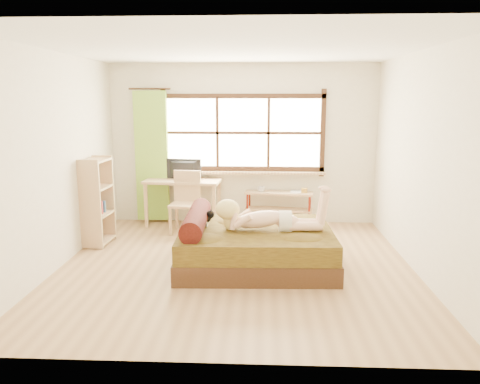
{
  "coord_description": "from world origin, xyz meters",
  "views": [
    {
      "loc": [
        0.32,
        -5.71,
        2.13
      ],
      "look_at": [
        0.05,
        0.2,
        0.94
      ],
      "focal_mm": 35.0,
      "sensor_mm": 36.0,
      "label": 1
    }
  ],
  "objects_px": {
    "woman": "(268,207)",
    "desk": "(183,186)",
    "kitten": "(201,217)",
    "pipe_shelf": "(279,201)",
    "bed": "(252,245)",
    "bookshelf": "(97,201)",
    "chair": "(186,198)"
  },
  "relations": [
    {
      "from": "woman",
      "to": "desk",
      "type": "relative_size",
      "value": 1.05
    },
    {
      "from": "kitten",
      "to": "pipe_shelf",
      "type": "height_order",
      "value": "kitten"
    },
    {
      "from": "woman",
      "to": "bed",
      "type": "bearing_deg",
      "value": 164.46
    },
    {
      "from": "bed",
      "to": "bookshelf",
      "type": "relative_size",
      "value": 1.57
    },
    {
      "from": "chair",
      "to": "pipe_shelf",
      "type": "bearing_deg",
      "value": 22.89
    },
    {
      "from": "woman",
      "to": "bookshelf",
      "type": "xyz_separation_m",
      "value": [
        -2.49,
        0.86,
        -0.13
      ]
    },
    {
      "from": "kitten",
      "to": "bookshelf",
      "type": "bearing_deg",
      "value": 154.55
    },
    {
      "from": "pipe_shelf",
      "to": "bed",
      "type": "bearing_deg",
      "value": -93.58
    },
    {
      "from": "bed",
      "to": "woman",
      "type": "height_order",
      "value": "woman"
    },
    {
      "from": "desk",
      "to": "bookshelf",
      "type": "height_order",
      "value": "bookshelf"
    },
    {
      "from": "bed",
      "to": "chair",
      "type": "distance_m",
      "value": 1.9
    },
    {
      "from": "desk",
      "to": "bookshelf",
      "type": "xyz_separation_m",
      "value": [
        -1.08,
        -1.08,
        -0.03
      ]
    },
    {
      "from": "chair",
      "to": "bookshelf",
      "type": "bearing_deg",
      "value": -143.5
    },
    {
      "from": "desk",
      "to": "chair",
      "type": "height_order",
      "value": "chair"
    },
    {
      "from": "kitten",
      "to": "pipe_shelf",
      "type": "distance_m",
      "value": 2.2
    },
    {
      "from": "woman",
      "to": "desk",
      "type": "height_order",
      "value": "woman"
    },
    {
      "from": "bed",
      "to": "chair",
      "type": "bearing_deg",
      "value": 123.86
    },
    {
      "from": "chair",
      "to": "bookshelf",
      "type": "relative_size",
      "value": 0.77
    },
    {
      "from": "bed",
      "to": "pipe_shelf",
      "type": "relative_size",
      "value": 1.72
    },
    {
      "from": "bookshelf",
      "to": "chair",
      "type": "bearing_deg",
      "value": 34.04
    },
    {
      "from": "bed",
      "to": "pipe_shelf",
      "type": "distance_m",
      "value": 2.06
    },
    {
      "from": "desk",
      "to": "chair",
      "type": "relative_size",
      "value": 1.33
    },
    {
      "from": "kitten",
      "to": "desk",
      "type": "height_order",
      "value": "desk"
    },
    {
      "from": "kitten",
      "to": "desk",
      "type": "xyz_separation_m",
      "value": [
        -0.53,
        1.79,
        0.07
      ]
    },
    {
      "from": "bed",
      "to": "kitten",
      "type": "height_order",
      "value": "bed"
    },
    {
      "from": "bed",
      "to": "pipe_shelf",
      "type": "xyz_separation_m",
      "value": [
        0.42,
        2.01,
        0.15
      ]
    },
    {
      "from": "chair",
      "to": "desk",
      "type": "bearing_deg",
      "value": 112.14
    },
    {
      "from": "desk",
      "to": "pipe_shelf",
      "type": "distance_m",
      "value": 1.65
    },
    {
      "from": "desk",
      "to": "kitten",
      "type": "bearing_deg",
      "value": -67.95
    },
    {
      "from": "pipe_shelf",
      "to": "bookshelf",
      "type": "height_order",
      "value": "bookshelf"
    },
    {
      "from": "kitten",
      "to": "desk",
      "type": "bearing_deg",
      "value": 104.83
    },
    {
      "from": "chair",
      "to": "pipe_shelf",
      "type": "height_order",
      "value": "chair"
    }
  ]
}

